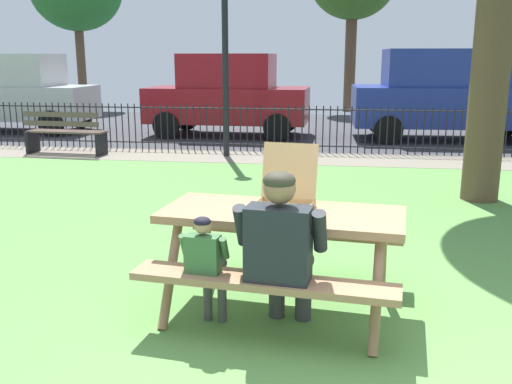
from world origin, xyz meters
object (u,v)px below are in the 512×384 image
lamp_post_walkway (225,26)px  pizza_box_open (284,197)px  park_bench_left (65,133)px  parked_car_center (228,94)px  parked_car_right (454,93)px  adult_at_table (281,247)px  parked_car_left (16,92)px  picnic_table_foreground (282,233)px  child_at_table (207,262)px

lamp_post_walkway → pizza_box_open: bearing=-75.2°
park_bench_left → lamp_post_walkway: size_ratio=0.40×
park_bench_left → parked_car_center: 4.22m
pizza_box_open → parked_car_right: parked_car_right is taller
adult_at_table → pizza_box_open: bearing=93.7°
parked_car_left → parked_car_right: parked_car_right is taller
picnic_table_foreground → park_bench_left: bearing=127.3°
park_bench_left → lamp_post_walkway: bearing=3.5°
picnic_table_foreground → parked_car_left: 12.54m
picnic_table_foreground → child_at_table: bearing=-134.8°
pizza_box_open → parked_car_center: 9.96m
parked_car_right → child_at_table: bearing=-109.0°
picnic_table_foreground → parked_car_left: (-7.88, 9.74, 0.41)m
lamp_post_walkway → adult_at_table: bearing=-76.0°
pizza_box_open → park_bench_left: bearing=127.6°
park_bench_left → lamp_post_walkway: 3.84m
parked_car_left → parked_car_center: size_ratio=1.00×
pizza_box_open → parked_car_right: (3.03, 9.68, 0.24)m
adult_at_table → parked_car_center: size_ratio=0.30×
adult_at_table → parked_car_right: size_ratio=0.25×
lamp_post_walkway → parked_car_left: size_ratio=1.03×
child_at_table → parked_car_left: bearing=125.9°
park_bench_left → picnic_table_foreground: bearing=-52.7°
picnic_table_foreground → child_at_table: size_ratio=2.29×
adult_at_table → parked_car_center: bearing=102.8°
lamp_post_walkway → parked_car_right: size_ratio=0.87×
picnic_table_foreground → parked_car_center: parked_car_center is taller
parked_car_left → parked_car_right: bearing=0.0°
parked_car_center → parked_car_right: (5.33, 0.00, 0.09)m
parked_car_left → parked_car_right: 10.92m
child_at_table → parked_car_right: 10.82m
adult_at_table → lamp_post_walkway: bearing=104.0°
pizza_box_open → child_at_table: bearing=-132.2°
park_bench_left → parked_car_center: (2.70, 3.19, 0.59)m
picnic_table_foreground → parked_car_center: 10.02m
child_at_table → lamp_post_walkway: 7.60m
lamp_post_walkway → parked_car_right: (4.80, 2.99, -1.37)m
pizza_box_open → parked_car_left: (-7.89, 9.68, 0.15)m
child_at_table → parked_car_center: parked_car_center is taller
parked_car_center → parked_car_right: 5.33m
pizza_box_open → parked_car_center: size_ratio=0.14×
park_bench_left → parked_car_right: 8.67m
adult_at_table → child_at_table: bearing=176.5°
picnic_table_foreground → parked_car_center: size_ratio=0.50×
pizza_box_open → child_at_table: 0.80m
adult_at_table → child_at_table: adult_at_table is taller
child_at_table → parked_car_center: 10.39m
parked_car_left → parked_car_right: (10.92, 0.00, 0.09)m
park_bench_left → parked_car_left: parked_car_left is taller
child_at_table → picnic_table_foreground: bearing=45.2°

